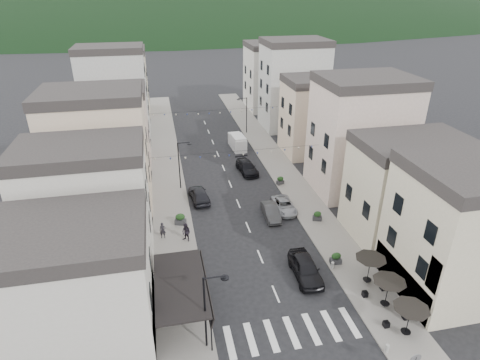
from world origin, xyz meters
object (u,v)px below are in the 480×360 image
at_px(parked_car_c, 284,206).
at_px(pedestrian_a, 163,230).
at_px(parked_car_d, 247,167).
at_px(pedestrian_b, 186,232).
at_px(delivery_van, 237,142).
at_px(parked_car_e, 199,194).
at_px(parked_car_a, 306,268).
at_px(parked_car_b, 271,212).

relative_size(parked_car_c, pedestrian_a, 2.67).
xyz_separation_m(parked_car_d, pedestrian_b, (-9.15, -14.27, 0.34)).
height_order(parked_car_c, parked_car_d, parked_car_d).
bearing_deg(delivery_van, pedestrian_a, -122.17).
relative_size(parked_car_e, pedestrian_b, 2.47).
bearing_deg(parked_car_d, delivery_van, 81.17).
relative_size(parked_car_a, parked_car_d, 1.00).
relative_size(parked_car_b, parked_car_d, 0.81).
height_order(delivery_van, pedestrian_b, delivery_van).
distance_m(parked_car_a, parked_car_d, 21.42).
height_order(parked_car_a, pedestrian_a, pedestrian_a).
distance_m(parked_car_e, pedestrian_b, 8.16).
bearing_deg(parked_car_e, parked_car_d, -143.79).
distance_m(parked_car_e, delivery_van, 16.74).
relative_size(parked_car_a, parked_car_b, 1.24).
distance_m(parked_car_c, parked_car_e, 9.74).
height_order(parked_car_b, parked_car_e, parked_car_e).
xyz_separation_m(parked_car_b, pedestrian_a, (-11.35, -1.70, 0.28)).
distance_m(parked_car_d, pedestrian_a, 17.47).
height_order(parked_car_a, delivery_van, delivery_van).
bearing_deg(parked_car_d, parked_car_b, -95.69).
height_order(parked_car_b, pedestrian_a, pedestrian_a).
distance_m(parked_car_a, parked_car_b, 9.83).
bearing_deg(parked_car_b, parked_car_c, 32.90).
distance_m(parked_car_c, pedestrian_a, 13.44).
xyz_separation_m(delivery_van, pedestrian_b, (-9.62, -22.84, 0.01)).
bearing_deg(parked_car_c, parked_car_d, 99.85).
relative_size(parked_car_b, pedestrian_b, 2.14).
xyz_separation_m(pedestrian_a, pedestrian_b, (2.19, -0.99, 0.12)).
bearing_deg(parked_car_a, parked_car_e, 117.34).
distance_m(parked_car_a, delivery_van, 29.98).
relative_size(parked_car_c, parked_car_d, 0.88).
height_order(parked_car_a, parked_car_b, parked_car_a).
relative_size(pedestrian_a, pedestrian_b, 0.87).
distance_m(delivery_van, pedestrian_b, 24.78).
relative_size(parked_car_e, pedestrian_a, 2.82).
xyz_separation_m(parked_car_e, pedestrian_a, (-4.32, -6.89, 0.15)).
bearing_deg(parked_car_d, parked_car_a, -95.03).
height_order(parked_car_b, parked_car_c, parked_car_b).
bearing_deg(parked_car_a, pedestrian_b, 144.26).
bearing_deg(pedestrian_a, parked_car_e, 59.56).
height_order(parked_car_e, delivery_van, delivery_van).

